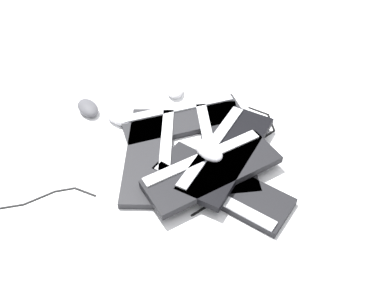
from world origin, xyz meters
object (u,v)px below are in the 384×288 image
Objects in this scene: mouse_1 at (120,117)px; mouse_2 at (88,108)px; keyboard_3 at (224,145)px; mouse_3 at (175,89)px; keyboard_2 at (221,186)px; keyboard_1 at (150,154)px; keyboard_5 at (227,153)px; mouse_0 at (209,151)px; keyboard_4 at (212,171)px; keyboard_0 at (183,119)px.

mouse_1 and mouse_2 have the same top height.
mouse_1 reaches higher than keyboard_3.
mouse_1 is 1.00× the size of mouse_3.
mouse_3 is at bearing 8.71° from keyboard_3.
keyboard_3 is (0.16, -0.08, 0.00)m from keyboard_2.
mouse_3 is at bearing -3.27° from keyboard_2.
keyboard_5 reaches higher than keyboard_1.
keyboard_5 is 0.07m from mouse_0.
keyboard_4 is 0.47m from mouse_3.
keyboard_0 and keyboard_2 have the same top height.
keyboard_4 is 0.43m from mouse_1.
keyboard_2 is at bearing -142.23° from keyboard_1.
keyboard_4 is 0.06m from mouse_0.
keyboard_2 is 0.51m from mouse_3.
mouse_0 is 1.00× the size of mouse_3.
mouse_0 is 0.53m from mouse_2.
mouse_1 is (0.09, 0.21, 0.01)m from keyboard_0.
mouse_1 is 0.26m from mouse_3.
keyboard_1 is at bearing 36.85° from mouse_0.
mouse_3 reaches higher than keyboard_3.
keyboard_2 is 1.03× the size of keyboard_5.
mouse_3 is (0.41, 0.03, -0.02)m from keyboard_5.
mouse_3 is (0.35, 0.05, 0.01)m from keyboard_3.
keyboard_3 is 0.36m from mouse_3.
keyboard_5 reaches higher than keyboard_0.
keyboard_5 is 3.94× the size of mouse_0.
keyboard_2 is 4.08× the size of mouse_3.
mouse_1 reaches higher than keyboard_2.
keyboard_0 is 1.00× the size of keyboard_2.
keyboard_3 is at bearing -71.56° from mouse_0.
keyboard_0 is at bearing 25.43° from keyboard_3.
keyboard_1 is 0.26m from keyboard_5.
mouse_0 is (-0.06, 0.09, 0.07)m from keyboard_3.
keyboard_0 is 0.23m from mouse_1.
mouse_2 is at bearing 47.49° from keyboard_3.
keyboard_0 is 0.25m from mouse_0.
mouse_1 is (0.21, 0.05, 0.01)m from keyboard_1.
keyboard_3 is 0.40m from mouse_1.
keyboard_0 is at bearing -53.43° from keyboard_1.
keyboard_3 is 0.07m from keyboard_5.
keyboard_3 is at bearing -146.04° from mouse_2.
keyboard_1 is 0.21m from mouse_0.
mouse_1 is (0.33, 0.28, -0.02)m from keyboard_5.
keyboard_1 is 4.22× the size of mouse_0.
mouse_2 is (0.48, 0.30, -0.02)m from keyboard_4.
keyboard_3 is at bearing -27.26° from keyboard_2.
keyboard_1 is 1.07× the size of keyboard_5.
mouse_2 is at bearing 32.01° from keyboard_4.
keyboard_4 is 4.17× the size of mouse_2.
keyboard_5 is at bearing -160.96° from mouse_3.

